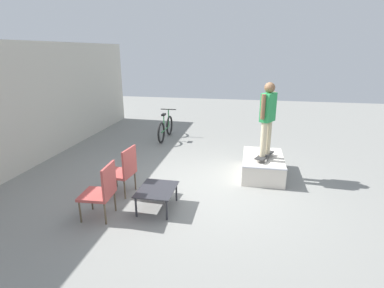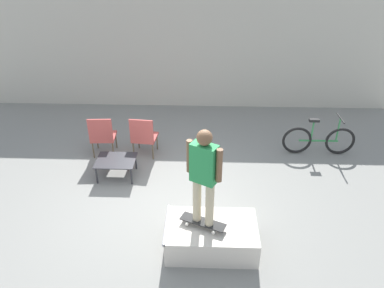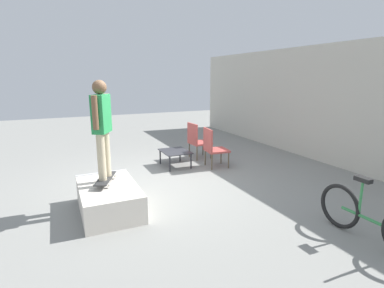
{
  "view_description": "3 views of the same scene",
  "coord_description": "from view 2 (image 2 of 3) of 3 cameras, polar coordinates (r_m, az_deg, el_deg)",
  "views": [
    {
      "loc": [
        -5.7,
        -0.71,
        2.79
      ],
      "look_at": [
        0.46,
        0.47,
        0.81
      ],
      "focal_mm": 28.0,
      "sensor_mm": 36.0,
      "label": 1
    },
    {
      "loc": [
        0.79,
        -5.55,
        4.49
      ],
      "look_at": [
        0.56,
        0.85,
        0.8
      ],
      "focal_mm": 35.0,
      "sensor_mm": 36.0,
      "label": 2
    },
    {
      "loc": [
        5.72,
        -1.78,
        2.2
      ],
      "look_at": [
        0.49,
        0.62,
        0.9
      ],
      "focal_mm": 28.0,
      "sensor_mm": 36.0,
      "label": 3
    }
  ],
  "objects": [
    {
      "name": "bicycle",
      "position": [
        8.92,
        18.74,
        0.61
      ],
      "size": [
        1.63,
        0.52,
        0.92
      ],
      "rotation": [
        0.0,
        0.0,
        -0.0
      ],
      "color": "black",
      "rests_on": "ground_plane"
    },
    {
      "name": "skate_ramp_box",
      "position": [
        6.17,
        2.97,
        -13.85
      ],
      "size": [
        1.46,
        0.91,
        0.47
      ],
      "color": "silver",
      "rests_on": "ground_plane"
    },
    {
      "name": "skateboard_on_ramp",
      "position": [
        5.95,
        1.67,
        -11.8
      ],
      "size": [
        0.74,
        0.47,
        0.07
      ],
      "rotation": [
        0.0,
        0.0,
        -0.4
      ],
      "color": "#2D2D2D",
      "rests_on": "skate_ramp_box"
    },
    {
      "name": "house_wall_back",
      "position": [
        10.52,
        -2.4,
        13.42
      ],
      "size": [
        12.0,
        0.06,
        3.0
      ],
      "color": "beige",
      "rests_on": "ground_plane"
    },
    {
      "name": "patio_chair_left",
      "position": [
        8.53,
        -13.49,
        1.41
      ],
      "size": [
        0.55,
        0.55,
        0.97
      ],
      "rotation": [
        0.0,
        0.0,
        3.2
      ],
      "color": "brown",
      "rests_on": "ground_plane"
    },
    {
      "name": "coffee_table",
      "position": [
        7.83,
        -11.51,
        -2.66
      ],
      "size": [
        0.8,
        0.65,
        0.39
      ],
      "color": "#2D2D33",
      "rests_on": "ground_plane"
    },
    {
      "name": "patio_chair_right",
      "position": [
        8.34,
        -7.39,
        1.33
      ],
      "size": [
        0.57,
        0.57,
        0.97
      ],
      "rotation": [
        0.0,
        0.0,
        3.04
      ],
      "color": "brown",
      "rests_on": "ground_plane"
    },
    {
      "name": "person_skater",
      "position": [
        5.36,
        1.82,
        -4.23
      ],
      "size": [
        0.51,
        0.36,
        1.6
      ],
      "rotation": [
        0.0,
        0.0,
        -0.51
      ],
      "color": "#C6B793",
      "rests_on": "skateboard_on_ramp"
    },
    {
      "name": "ground_plane",
      "position": [
        7.19,
        -4.78,
        -8.83
      ],
      "size": [
        24.0,
        24.0,
        0.0
      ],
      "primitive_type": "plane",
      "color": "gray"
    }
  ]
}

